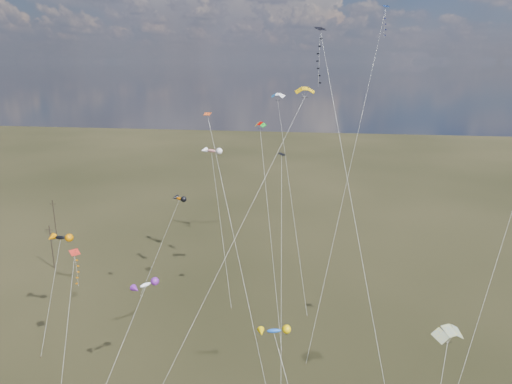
# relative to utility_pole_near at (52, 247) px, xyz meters

# --- Properties ---
(utility_pole_near) EXTENTS (1.40, 0.20, 8.00)m
(utility_pole_near) POSITION_rel_utility_pole_near_xyz_m (0.00, 0.00, 0.00)
(utility_pole_near) COLOR black
(utility_pole_near) RESTS_ON ground
(utility_pole_far) EXTENTS (1.40, 0.20, 8.00)m
(utility_pole_far) POSITION_rel_utility_pole_near_xyz_m (-8.00, 14.00, 0.00)
(utility_pole_far) COLOR black
(utility_pole_far) RESTS_ON ground
(diamond_black_high) EXTENTS (9.48, 22.80, 38.79)m
(diamond_black_high) POSITION_rel_utility_pole_near_xyz_m (46.19, -19.25, 29.32)
(diamond_black_high) COLOR black
(diamond_black_high) RESTS_ON ground
(diamond_navy_tall) EXTENTS (10.07, 27.38, 43.40)m
(diamond_navy_tall) POSITION_rel_utility_pole_near_xyz_m (53.91, 3.59, 33.08)
(diamond_navy_tall) COLOR #0D1E49
(diamond_navy_tall) RESTS_ON ground
(diamond_black_mid) EXTENTS (2.22, 15.47, 24.18)m
(diamond_black_mid) POSITION_rel_utility_pole_near_xyz_m (41.71, -15.96, 12.95)
(diamond_black_mid) COLOR black
(diamond_black_mid) RESTS_ON ground
(diamond_red_low) EXTENTS (2.57, 10.56, 14.95)m
(diamond_red_low) POSITION_rel_utility_pole_near_xyz_m (19.36, -24.94, 8.09)
(diamond_red_low) COLOR red
(diamond_red_low) RESTS_ON ground
(diamond_orange_center) EXTENTS (10.48, 16.02, 29.51)m
(diamond_orange_center) POSITION_rel_utility_pole_near_xyz_m (36.10, -20.85, 15.48)
(diamond_orange_center) COLOR #C84617
(diamond_orange_center) RESTS_ON ground
(parafoil_yellow) EXTENTS (15.75, 23.59, 32.53)m
(parafoil_yellow) POSITION_rel_utility_pole_near_xyz_m (43.68, -7.70, 27.63)
(parafoil_yellow) COLOR #CD9907
(parafoil_yellow) RESTS_ON ground
(parafoil_blue_white) EXTENTS (7.99, 21.75, 30.49)m
(parafoil_blue_white) POSITION_rel_utility_pole_near_xyz_m (38.45, 11.05, 25.64)
(parafoil_blue_white) COLOR #2266AA
(parafoil_blue_white) RESTS_ON ground
(parafoil_striped) EXTENTS (4.76, 10.13, 15.53)m
(parafoil_striped) POSITION_rel_utility_pole_near_xyz_m (56.72, -34.94, 10.76)
(parafoil_striped) COLOR yellow
(parafoil_striped) RESTS_ON ground
(parafoil_tricolor) EXTENTS (6.34, 18.62, 26.92)m
(parafoil_tricolor) POSITION_rel_utility_pole_near_xyz_m (37.05, -1.03, 22.07)
(parafoil_tricolor) COLOR yellow
(parafoil_tricolor) RESTS_ON ground
(novelty_black_orange) EXTENTS (2.87, 8.19, 13.50)m
(novelty_black_orange) POSITION_rel_utility_pole_near_xyz_m (12.49, -16.44, 8.82)
(novelty_black_orange) COLOR black
(novelty_black_orange) RESTS_ON ground
(novelty_orange_black) EXTENTS (5.94, 9.07, 14.47)m
(novelty_orange_black) POSITION_rel_utility_pole_near_xyz_m (23.58, 0.07, 9.76)
(novelty_orange_black) COLOR #E26700
(novelty_orange_black) RESTS_ON ground
(novelty_white_purple) EXTENTS (5.12, 10.23, 13.47)m
(novelty_white_purple) POSITION_rel_utility_pole_near_xyz_m (28.69, -27.70, 8.90)
(novelty_white_purple) COLOR white
(novelty_white_purple) RESTS_ON ground
(novelty_redwhite_stripe) EXTENTS (7.94, 15.61, 21.61)m
(novelty_redwhite_stripe) POSITION_rel_utility_pole_near_xyz_m (28.05, 4.74, 16.87)
(novelty_redwhite_stripe) COLOR red
(novelty_redwhite_stripe) RESTS_ON ground
(novelty_blue_yellow) EXTENTS (7.26, 10.03, 13.98)m
(novelty_blue_yellow) POSITION_rel_utility_pole_near_xyz_m (42.89, -34.91, 9.38)
(novelty_blue_yellow) COLOR blue
(novelty_blue_yellow) RESTS_ON ground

